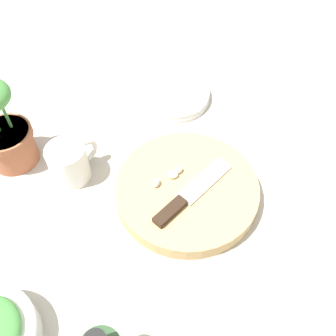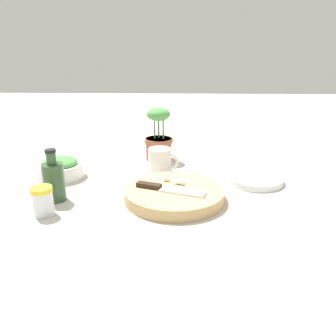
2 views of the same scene
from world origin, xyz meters
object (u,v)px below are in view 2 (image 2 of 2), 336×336
at_px(cutting_board, 174,194).
at_px(chef_knife, 166,189).
at_px(potted_herb, 159,138).
at_px(coffee_mug, 160,160).
at_px(oil_bottle, 54,180).
at_px(plate_stack, 254,178).
at_px(garlic_cloves, 176,181).
at_px(herb_bowl, 60,168).
at_px(spice_jar, 43,201).

relative_size(cutting_board, chef_knife, 1.43).
xyz_separation_m(chef_knife, potted_herb, (-0.04, 0.38, 0.05)).
relative_size(coffee_mug, oil_bottle, 0.73).
distance_m(coffee_mug, potted_herb, 0.14).
xyz_separation_m(cutting_board, plate_stack, (0.25, 0.14, -0.01)).
bearing_deg(coffee_mug, plate_stack, -15.99).
bearing_deg(plate_stack, cutting_board, -149.90).
distance_m(garlic_cloves, plate_stack, 0.27).
height_order(chef_knife, plate_stack, chef_knife).
distance_m(chef_knife, plate_stack, 0.31).
distance_m(garlic_cloves, coffee_mug, 0.20).
xyz_separation_m(herb_bowl, plate_stack, (0.62, -0.02, -0.02)).
xyz_separation_m(spice_jar, coffee_mug, (0.27, 0.33, 0.00)).
bearing_deg(garlic_cloves, potted_herb, 101.85).
bearing_deg(spice_jar, potted_herb, 60.90).
bearing_deg(herb_bowl, cutting_board, -23.25).
relative_size(garlic_cloves, potted_herb, 0.33).
height_order(herb_bowl, coffee_mug, coffee_mug).
relative_size(herb_bowl, plate_stack, 0.83).
bearing_deg(oil_bottle, garlic_cloves, 9.12).
bearing_deg(cutting_board, spice_jar, -162.58).
distance_m(garlic_cloves, spice_jar, 0.36).
bearing_deg(cutting_board, oil_bottle, -177.19).
distance_m(garlic_cloves, herb_bowl, 0.40).
bearing_deg(garlic_cloves, spice_jar, -157.04).
xyz_separation_m(spice_jar, plate_stack, (0.57, 0.25, -0.03)).
relative_size(herb_bowl, coffee_mug, 1.44).
relative_size(spice_jar, plate_stack, 0.40).
bearing_deg(chef_knife, potted_herb, -154.67).
bearing_deg(cutting_board, garlic_cloves, 85.64).
height_order(chef_knife, herb_bowl, herb_bowl).
bearing_deg(plate_stack, garlic_cloves, -156.44).
bearing_deg(oil_bottle, herb_bowl, 104.86).
relative_size(garlic_cloves, spice_jar, 0.90).
height_order(herb_bowl, oil_bottle, oil_bottle).
xyz_separation_m(coffee_mug, plate_stack, (0.30, -0.09, -0.03)).
bearing_deg(plate_stack, chef_knife, -150.00).
height_order(spice_jar, oil_bottle, oil_bottle).
bearing_deg(spice_jar, garlic_cloves, 22.96).
bearing_deg(plate_stack, coffee_mug, 164.01).
distance_m(cutting_board, oil_bottle, 0.33).
distance_m(spice_jar, coffee_mug, 0.43).
xyz_separation_m(garlic_cloves, oil_bottle, (-0.33, -0.05, 0.02)).
height_order(garlic_cloves, herb_bowl, herb_bowl).
bearing_deg(spice_jar, coffee_mug, 50.52).
bearing_deg(chef_knife, garlic_cloves, 171.36).
bearing_deg(potted_herb, herb_bowl, -146.55).
height_order(cutting_board, garlic_cloves, garlic_cloves).
bearing_deg(plate_stack, oil_bottle, -164.46).
bearing_deg(herb_bowl, spice_jar, -79.52).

